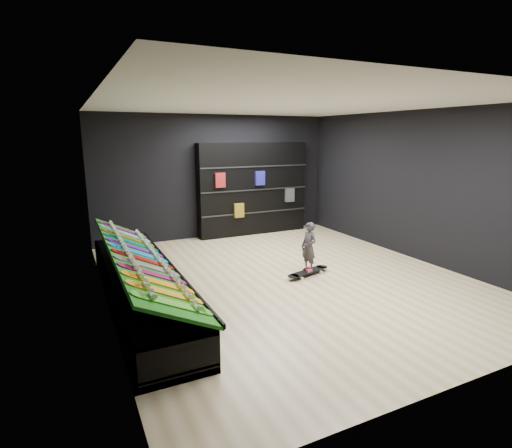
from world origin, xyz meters
name	(u,v)px	position (x,y,z in m)	size (l,w,h in m)	color
floor	(286,278)	(0.00, 0.00, 0.00)	(6.00, 7.00, 0.01)	beige
ceiling	(289,104)	(0.00, 0.00, 3.00)	(6.00, 7.00, 0.01)	white
wall_back	(216,177)	(0.00, 3.50, 1.50)	(6.00, 0.02, 3.00)	black
wall_front	(475,244)	(0.00, -3.50, 1.50)	(6.00, 0.02, 3.00)	black
wall_left	(101,209)	(-3.00, 0.00, 1.50)	(0.02, 7.00, 3.00)	black
wall_right	(415,186)	(3.00, 0.00, 1.50)	(0.02, 7.00, 3.00)	black
display_rack	(139,288)	(-2.55, 0.00, 0.25)	(0.90, 4.50, 0.50)	black
turf_ramp	(141,258)	(-2.50, 0.00, 0.71)	(1.00, 4.50, 0.04)	#135C0E
back_shelving	(253,189)	(0.91, 3.32, 1.16)	(2.90, 0.34, 2.32)	black
floor_skateboard	(308,273)	(0.43, -0.06, 0.05)	(0.98, 0.22, 0.09)	black
child	(309,257)	(0.43, -0.06, 0.36)	(0.20, 0.14, 0.54)	black
display_board_0	(174,304)	(-2.49, -1.90, 0.74)	(0.98, 0.22, 0.09)	green
display_board_1	(166,292)	(-2.49, -1.55, 0.74)	(0.98, 0.22, 0.09)	orange
display_board_2	(160,283)	(-2.49, -1.21, 0.74)	(0.98, 0.22, 0.09)	yellow
display_board_3	(154,274)	(-2.49, -0.86, 0.74)	(0.98, 0.22, 0.09)	#E5198C
display_board_4	(148,266)	(-2.49, -0.52, 0.74)	(0.98, 0.22, 0.09)	black
display_board_5	(144,259)	(-2.49, -0.17, 0.74)	(0.98, 0.22, 0.09)	red
display_board_6	(140,253)	(-2.49, 0.17, 0.74)	(0.98, 0.22, 0.09)	blue
display_board_7	(136,248)	(-2.49, 0.52, 0.74)	(0.98, 0.22, 0.09)	purple
display_board_8	(132,243)	(-2.49, 0.86, 0.74)	(0.98, 0.22, 0.09)	#0C8C99
display_board_9	(129,238)	(-2.49, 1.21, 0.74)	(0.98, 0.22, 0.09)	yellow
display_board_10	(126,234)	(-2.49, 1.55, 0.74)	(0.98, 0.22, 0.09)	#0CB2E5
display_board_11	(124,230)	(-2.49, 1.90, 0.74)	(0.98, 0.22, 0.09)	#2626BF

